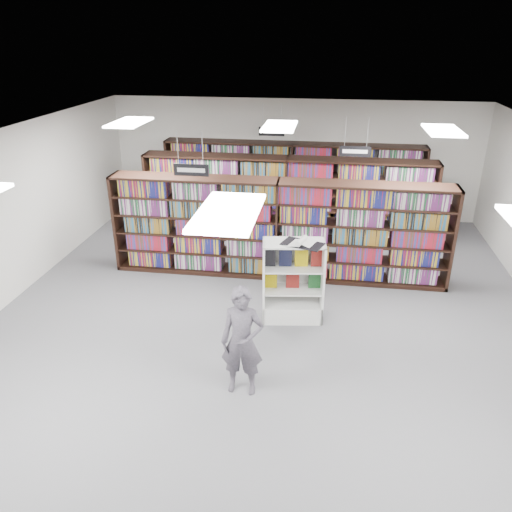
# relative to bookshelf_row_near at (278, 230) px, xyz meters

# --- Properties ---
(floor) EXTENTS (12.00, 12.00, 0.00)m
(floor) POSITION_rel_bookshelf_row_near_xyz_m (0.00, -2.00, -1.05)
(floor) COLOR #55555A
(floor) RESTS_ON ground
(ceiling) EXTENTS (10.00, 12.00, 0.10)m
(ceiling) POSITION_rel_bookshelf_row_near_xyz_m (0.00, -2.00, 2.15)
(ceiling) COLOR white
(ceiling) RESTS_ON wall_back
(wall_back) EXTENTS (10.00, 0.10, 3.20)m
(wall_back) POSITION_rel_bookshelf_row_near_xyz_m (0.00, 4.00, 0.55)
(wall_back) COLOR silver
(wall_back) RESTS_ON ground
(bookshelf_row_near) EXTENTS (7.00, 0.60, 2.10)m
(bookshelf_row_near) POSITION_rel_bookshelf_row_near_xyz_m (0.00, 0.00, 0.00)
(bookshelf_row_near) COLOR black
(bookshelf_row_near) RESTS_ON floor
(bookshelf_row_mid) EXTENTS (7.00, 0.60, 2.10)m
(bookshelf_row_mid) POSITION_rel_bookshelf_row_near_xyz_m (0.00, 2.00, 0.00)
(bookshelf_row_mid) COLOR black
(bookshelf_row_mid) RESTS_ON floor
(bookshelf_row_far) EXTENTS (7.00, 0.60, 2.10)m
(bookshelf_row_far) POSITION_rel_bookshelf_row_near_xyz_m (0.00, 3.70, 0.00)
(bookshelf_row_far) COLOR black
(bookshelf_row_far) RESTS_ON floor
(aisle_sign_left) EXTENTS (0.65, 0.02, 0.80)m
(aisle_sign_left) POSITION_rel_bookshelf_row_near_xyz_m (-1.50, -1.00, 1.48)
(aisle_sign_left) COLOR #B2B2B7
(aisle_sign_left) RESTS_ON ceiling
(aisle_sign_right) EXTENTS (0.65, 0.02, 0.80)m
(aisle_sign_right) POSITION_rel_bookshelf_row_near_xyz_m (1.50, 1.00, 1.48)
(aisle_sign_right) COLOR #B2B2B7
(aisle_sign_right) RESTS_ON ceiling
(aisle_sign_center) EXTENTS (0.65, 0.02, 0.80)m
(aisle_sign_center) POSITION_rel_bookshelf_row_near_xyz_m (-0.50, 3.00, 1.48)
(aisle_sign_center) COLOR #B2B2B7
(aisle_sign_center) RESTS_ON ceiling
(troffer_front_center) EXTENTS (0.60, 1.20, 0.04)m
(troffer_front_center) POSITION_rel_bookshelf_row_near_xyz_m (0.00, -5.00, 2.11)
(troffer_front_center) COLOR white
(troffer_front_center) RESTS_ON ceiling
(troffer_back_left) EXTENTS (0.60, 1.20, 0.04)m
(troffer_back_left) POSITION_rel_bookshelf_row_near_xyz_m (-3.00, 0.00, 2.11)
(troffer_back_left) COLOR white
(troffer_back_left) RESTS_ON ceiling
(troffer_back_center) EXTENTS (0.60, 1.20, 0.04)m
(troffer_back_center) POSITION_rel_bookshelf_row_near_xyz_m (0.00, 0.00, 2.11)
(troffer_back_center) COLOR white
(troffer_back_center) RESTS_ON ceiling
(troffer_back_right) EXTENTS (0.60, 1.20, 0.04)m
(troffer_back_right) POSITION_rel_bookshelf_row_near_xyz_m (3.00, 0.00, 2.11)
(troffer_back_right) COLOR white
(troffer_back_right) RESTS_ON ceiling
(endcap_display) EXTENTS (1.14, 0.68, 1.51)m
(endcap_display) POSITION_rel_bookshelf_row_near_xyz_m (0.46, -1.69, -0.56)
(endcap_display) COLOR white
(endcap_display) RESTS_ON floor
(open_book) EXTENTS (0.78, 0.60, 0.13)m
(open_book) POSITION_rel_bookshelf_row_near_xyz_m (0.60, -1.81, 0.49)
(open_book) COLOR black
(open_book) RESTS_ON endcap_display
(shopper) EXTENTS (0.61, 0.40, 1.67)m
(shopper) POSITION_rel_bookshelf_row_near_xyz_m (-0.09, -3.84, -0.21)
(shopper) COLOR #544E59
(shopper) RESTS_ON floor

